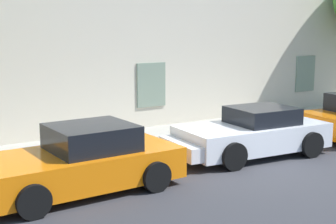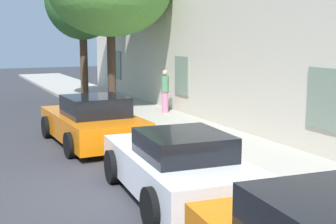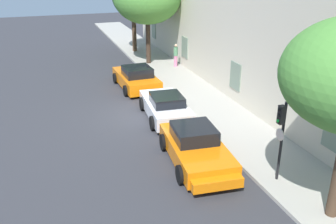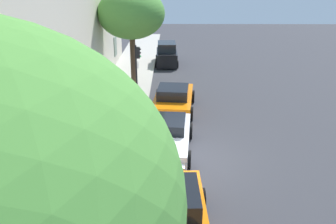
% 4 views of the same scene
% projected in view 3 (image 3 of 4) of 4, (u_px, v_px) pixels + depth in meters
% --- Properties ---
extents(ground_plane, '(80.00, 80.00, 0.00)m').
position_uv_depth(ground_plane, '(141.00, 115.00, 19.48)').
color(ground_plane, '#333338').
extents(sidewalk, '(60.00, 3.19, 0.14)m').
position_uv_depth(sidewalk, '(208.00, 105.00, 20.63)').
color(sidewalk, '#A8A399').
rests_on(sidewalk, ground).
extents(sportscar_red_lead, '(4.81, 2.36, 1.42)m').
position_uv_depth(sportscar_red_lead, '(135.00, 78.00, 23.59)').
color(sportscar_red_lead, orange).
rests_on(sportscar_red_lead, ground).
extents(sportscar_yellow_flank, '(4.71, 2.36, 1.34)m').
position_uv_depth(sportscar_yellow_flank, '(165.00, 106.00, 19.11)').
color(sportscar_yellow_flank, white).
rests_on(sportscar_yellow_flank, ground).
extents(sportscar_white_middle, '(4.82, 2.53, 1.44)m').
position_uv_depth(sportscar_white_middle, '(197.00, 150.00, 14.66)').
color(sportscar_white_middle, orange).
rests_on(sportscar_white_middle, ground).
extents(traffic_light, '(0.44, 0.36, 3.01)m').
position_uv_depth(traffic_light, '(281.00, 128.00, 12.81)').
color(traffic_light, black).
rests_on(traffic_light, sidewalk).
extents(pedestrian_admiring, '(0.44, 0.44, 1.68)m').
position_uv_depth(pedestrian_admiring, '(176.00, 55.00, 27.48)').
color(pedestrian_admiring, pink).
rests_on(pedestrian_admiring, sidewalk).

